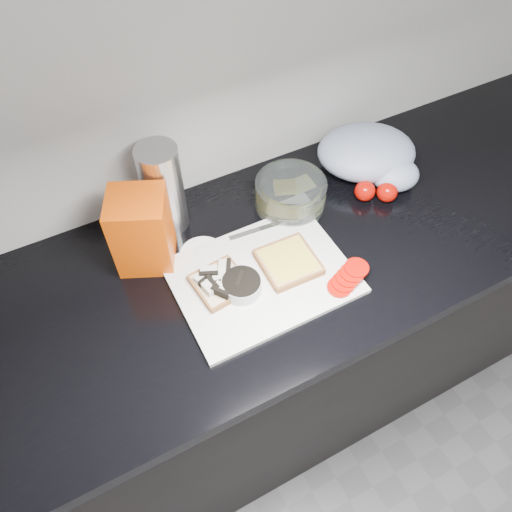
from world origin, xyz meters
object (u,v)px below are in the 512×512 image
at_px(glass_bowl, 290,194).
at_px(steel_canister, 163,189).
at_px(cutting_board, 262,277).
at_px(bread_bag, 142,231).

xyz_separation_m(glass_bowl, steel_canister, (-0.30, 0.09, 0.08)).
distance_m(cutting_board, bread_bag, 0.29).
height_order(cutting_board, steel_canister, steel_canister).
distance_m(cutting_board, glass_bowl, 0.25).
relative_size(cutting_board, bread_bag, 2.03).
bearing_deg(bread_bag, steel_canister, 68.93).
xyz_separation_m(glass_bowl, bread_bag, (-0.39, 0.00, 0.06)).
relative_size(glass_bowl, steel_canister, 0.77).
bearing_deg(steel_canister, bread_bag, -135.53).
bearing_deg(bread_bag, glass_bowl, 24.26).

